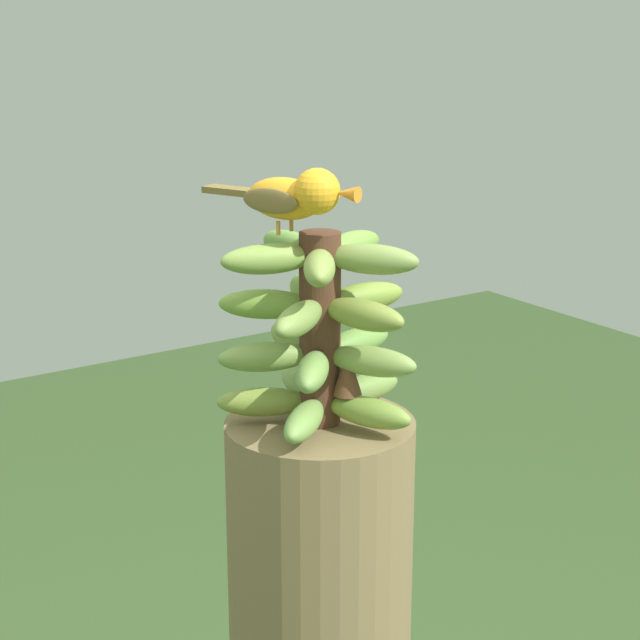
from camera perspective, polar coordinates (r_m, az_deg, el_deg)
The scene contains 2 objects.
banana_bunch at distance 1.33m, azimuth 0.03°, elevation -0.55°, with size 0.26×0.25×0.24m.
perched_bird at distance 1.28m, azimuth -1.30°, elevation 6.53°, with size 0.20×0.11×0.08m.
Camera 1 is at (1.06, -0.71, 1.77)m, focal length 61.05 mm.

